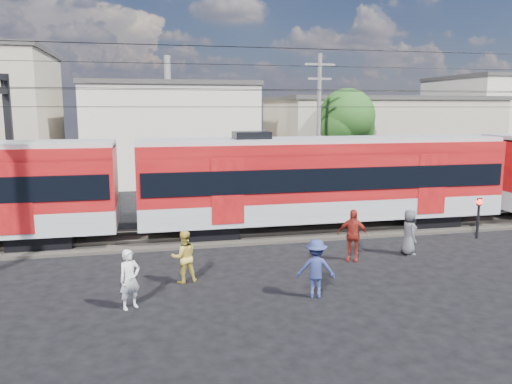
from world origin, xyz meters
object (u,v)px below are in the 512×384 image
commuter_train (327,178)px  crossing_signal (479,211)px  pedestrian_c (316,268)px  pedestrian_a (130,279)px

commuter_train → crossing_signal: size_ratio=28.99×
crossing_signal → pedestrian_c: bearing=-151.5°
commuter_train → pedestrian_c: bearing=-112.5°
commuter_train → pedestrian_a: commuter_train is taller
commuter_train → crossing_signal: 6.48m
commuter_train → pedestrian_a: bearing=-139.4°
pedestrian_c → crossing_signal: size_ratio=0.99×
pedestrian_c → commuter_train: bearing=-95.9°
commuter_train → pedestrian_c: size_ratio=29.15×
pedestrian_a → pedestrian_c: 5.27m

